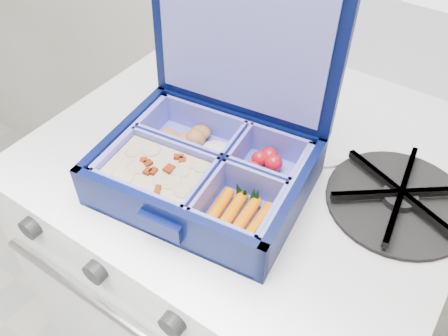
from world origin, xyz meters
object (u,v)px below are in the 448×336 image
Objects in this scene: bento_box at (205,171)px; fork at (320,164)px; burner_grate at (400,196)px; stove at (255,293)px.

fork is (0.10, 0.11, -0.03)m from bento_box.
burner_grate is 0.10m from fork.
stove is 0.46m from bento_box.
stove is 4.85× the size of burner_grate.
burner_grate is at bearing -5.49° from stove.
burner_grate is at bearing 49.43° from fork.
burner_grate is (0.19, -0.02, 0.42)m from stove.
stove is 5.01× the size of fork.
fork is at bearing 176.88° from burner_grate.
bento_box reaches higher than stove.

